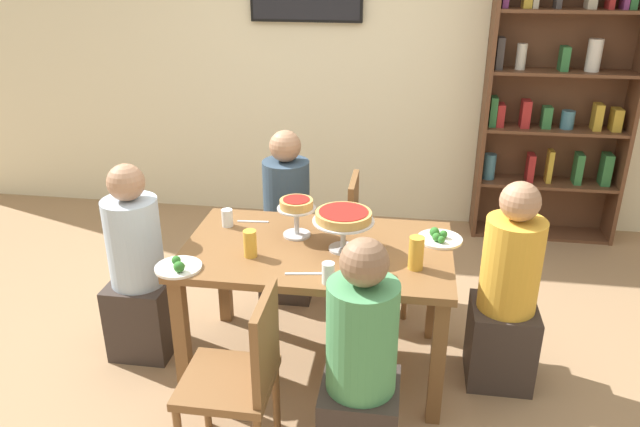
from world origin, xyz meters
TOP-DOWN VIEW (x-y plane):
  - ground_plane at (0.00, 0.00)m, footprint 12.00×12.00m
  - rear_partition at (0.00, 2.20)m, footprint 8.00×0.12m
  - dining_table at (0.00, 0.00)m, footprint 1.41×0.85m
  - bookshelf at (1.54, 2.02)m, footprint 1.10×0.30m
  - diner_head_east at (1.00, 0.03)m, footprint 0.34×0.34m
  - diner_near_right at (0.30, -0.71)m, footprint 0.34×0.34m
  - diner_far_left at (-0.32, 0.74)m, footprint 0.34×0.34m
  - diner_head_west at (-1.02, -0.01)m, footprint 0.34×0.34m
  - chair_near_left at (-0.21, -0.75)m, footprint 0.40×0.40m
  - chair_far_right at (0.23, 0.71)m, footprint 0.40×0.40m
  - deep_dish_pizza_stand at (0.14, -0.01)m, footprint 0.32×0.32m
  - personal_pizza_stand at (-0.13, 0.13)m, footprint 0.21×0.21m
  - salad_plate_near_diner at (-0.63, -0.34)m, footprint 0.23×0.23m
  - salad_plate_far_diner at (0.63, 0.18)m, footprint 0.24×0.24m
  - beer_glass_amber_tall at (0.51, -0.16)m, footprint 0.07×0.07m
  - beer_glass_amber_short at (-0.32, -0.15)m, footprint 0.07×0.07m
  - water_glass_clear_near at (-0.54, 0.19)m, footprint 0.06×0.06m
  - water_glass_clear_far at (0.29, -0.22)m, footprint 0.06×0.06m
  - water_glass_clear_spare at (0.11, -0.36)m, footprint 0.06×0.06m
  - cutlery_fork_near at (-0.41, 0.26)m, footprint 0.18×0.03m
  - cutlery_knife_near at (-0.02, -0.29)m, footprint 0.18×0.04m

SIDE VIEW (x-z plane):
  - ground_plane at x=0.00m, z-range 0.00..0.00m
  - chair_near_left at x=-0.21m, z-range 0.05..0.92m
  - chair_far_right at x=0.23m, z-range 0.05..0.92m
  - diner_head_east at x=1.00m, z-range -0.08..1.07m
  - diner_near_right at x=0.30m, z-range -0.08..1.07m
  - diner_far_left at x=-0.32m, z-range -0.08..1.07m
  - diner_head_west at x=-1.02m, z-range -0.08..1.07m
  - dining_table at x=0.00m, z-range 0.27..1.01m
  - cutlery_fork_near at x=-0.41m, z-range 0.74..0.74m
  - cutlery_knife_near at x=-0.02m, z-range 0.74..0.74m
  - salad_plate_near_diner at x=-0.63m, z-range 0.72..0.79m
  - salad_plate_far_diner at x=0.63m, z-range 0.72..0.79m
  - water_glass_clear_near at x=-0.54m, z-range 0.74..0.84m
  - water_glass_clear_spare at x=0.11m, z-range 0.74..0.84m
  - water_glass_clear_far at x=0.29m, z-range 0.74..0.86m
  - beer_glass_amber_short at x=-0.32m, z-range 0.74..0.88m
  - beer_glass_amber_tall at x=0.51m, z-range 0.74..0.91m
  - personal_pizza_stand at x=-0.13m, z-range 0.79..1.01m
  - deep_dish_pizza_stand at x=0.14m, z-range 0.81..1.02m
  - bookshelf at x=1.54m, z-range 0.03..2.24m
  - rear_partition at x=0.00m, z-range 0.00..2.80m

